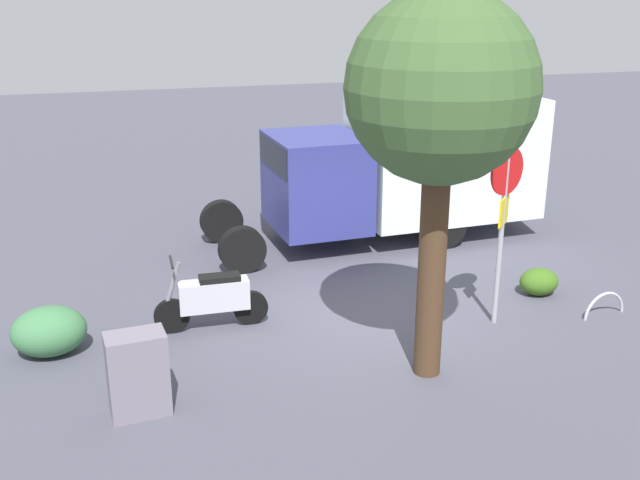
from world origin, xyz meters
name	(u,v)px	position (x,y,z in m)	size (l,w,h in m)	color
ground_plane	(365,315)	(0.00, 0.00, 0.00)	(60.00, 60.00, 0.00)	#484754
box_truck_near	(404,164)	(-2.18, -3.62, 1.62)	(7.14, 2.44, 2.96)	black
motorcycle	(213,298)	(2.46, -0.26, 0.52)	(1.81, 0.55, 1.20)	black
stop_sign	(504,208)	(-1.92, 0.87, 1.93)	(0.71, 0.33, 2.91)	#9E9EA3
street_tree	(441,93)	(-0.18, 2.03, 3.91)	(2.45, 2.45, 5.21)	#47301E
utility_cabinet	(138,374)	(3.77, 1.95, 0.55)	(0.74, 0.46, 1.11)	slate
bike_rack_hoop	(603,316)	(-3.79, 1.17, 0.00)	(0.85, 0.85, 0.05)	#B7B7BC
shrub_near_sign	(49,331)	(4.93, -0.08, 0.37)	(1.08, 0.89, 0.74)	#3E7547
shrub_mid_verge	(539,282)	(-3.25, 0.05, 0.24)	(0.70, 0.57, 0.48)	#3B631B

